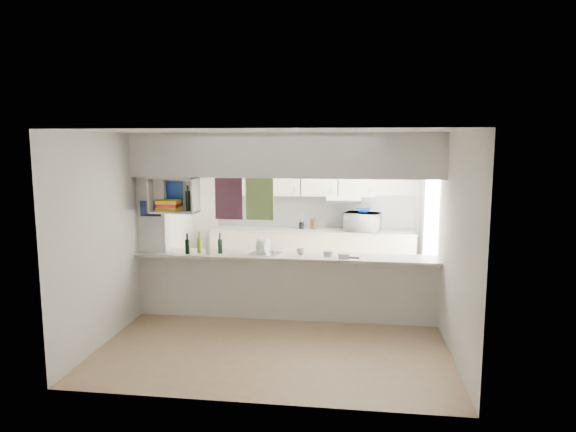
% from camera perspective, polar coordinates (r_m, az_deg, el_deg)
% --- Properties ---
extents(floor, '(4.80, 4.80, 0.00)m').
position_cam_1_polar(floor, '(7.41, -0.30, -11.29)').
color(floor, '#9F7A5C').
rests_on(floor, ground).
extents(ceiling, '(4.80, 4.80, 0.00)m').
position_cam_1_polar(ceiling, '(6.98, -0.32, 9.25)').
color(ceiling, white).
rests_on(ceiling, wall_back).
extents(wall_back, '(4.20, 0.00, 4.20)m').
position_cam_1_polar(wall_back, '(9.44, 1.67, 1.09)').
color(wall_back, silver).
rests_on(wall_back, floor).
extents(wall_left, '(0.00, 4.80, 4.80)m').
position_cam_1_polar(wall_left, '(7.65, -16.09, -0.93)').
color(wall_left, silver).
rests_on(wall_left, floor).
extents(wall_right, '(0.00, 4.80, 4.80)m').
position_cam_1_polar(wall_right, '(7.11, 16.71, -1.64)').
color(wall_right, silver).
rests_on(wall_right, floor).
extents(servery_partition, '(4.20, 0.50, 2.60)m').
position_cam_1_polar(servery_partition, '(7.06, -1.70, 1.58)').
color(servery_partition, silver).
rests_on(servery_partition, floor).
extents(cubby_shelf, '(0.65, 0.35, 0.50)m').
position_cam_1_polar(cubby_shelf, '(7.34, -12.59, 2.05)').
color(cubby_shelf, white).
rests_on(cubby_shelf, bulkhead).
extents(kitchen_run, '(3.60, 0.63, 2.24)m').
position_cam_1_polar(kitchen_run, '(9.24, 2.48, -2.06)').
color(kitchen_run, beige).
rests_on(kitchen_run, floor).
extents(microwave, '(0.68, 0.55, 0.33)m').
position_cam_1_polar(microwave, '(9.08, 8.29, -0.66)').
color(microwave, white).
rests_on(microwave, bench_top).
extents(bowl, '(0.27, 0.27, 0.07)m').
position_cam_1_polar(bowl, '(9.06, 8.33, 0.59)').
color(bowl, navy).
rests_on(bowl, microwave).
extents(dish_rack, '(0.48, 0.41, 0.22)m').
position_cam_1_polar(dish_rack, '(7.21, -2.52, -3.55)').
color(dish_rack, silver).
rests_on(dish_rack, breakfast_bar).
extents(cup, '(0.12, 0.12, 0.09)m').
position_cam_1_polar(cup, '(7.08, 1.40, -3.98)').
color(cup, white).
rests_on(cup, dish_rack).
extents(wine_bottles, '(0.51, 0.14, 0.32)m').
position_cam_1_polar(wine_bottles, '(7.31, -9.34, -3.25)').
color(wine_bottles, black).
rests_on(wine_bottles, breakfast_bar).
extents(plastic_tubs, '(0.49, 0.23, 0.07)m').
position_cam_1_polar(plastic_tubs, '(7.05, 5.25, -4.27)').
color(plastic_tubs, silver).
rests_on(plastic_tubs, breakfast_bar).
extents(utensil_jar, '(0.09, 0.09, 0.12)m').
position_cam_1_polar(utensil_jar, '(9.24, 1.51, -1.06)').
color(utensil_jar, black).
rests_on(utensil_jar, bench_top).
extents(knife_block, '(0.11, 0.11, 0.18)m').
position_cam_1_polar(knife_block, '(9.25, 2.83, -0.88)').
color(knife_block, '#4D341A').
rests_on(knife_block, bench_top).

